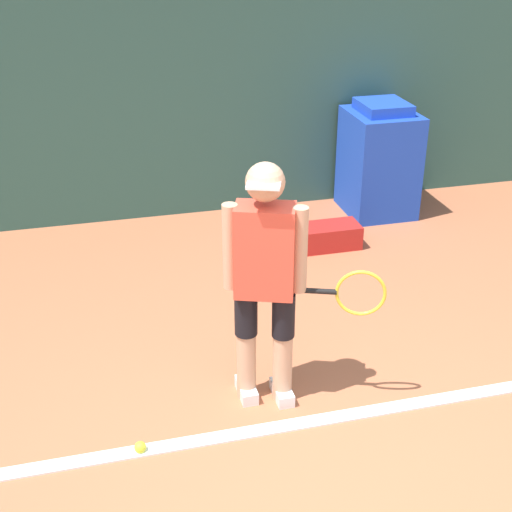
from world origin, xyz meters
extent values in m
cube|color=#2D564C|center=(0.00, 4.10, 1.51)|extent=(24.00, 0.10, 3.01)
cube|color=white|center=(0.00, 0.73, 0.01)|extent=(21.60, 0.10, 0.01)
cylinder|color=tan|center=(-0.21, 1.08, 0.23)|extent=(0.12, 0.12, 0.46)
cylinder|color=black|center=(-0.21, 1.08, 0.60)|extent=(0.14, 0.14, 0.28)
cube|color=white|center=(-0.21, 1.08, 0.04)|extent=(0.10, 0.24, 0.08)
cylinder|color=tan|center=(0.00, 1.00, 0.23)|extent=(0.12, 0.12, 0.46)
cylinder|color=black|center=(0.00, 1.00, 0.60)|extent=(0.14, 0.14, 0.28)
cube|color=white|center=(0.00, 1.00, 0.04)|extent=(0.10, 0.24, 0.08)
cube|color=#E54C38|center=(-0.11, 1.04, 1.02)|extent=(0.39, 0.31, 0.55)
sphere|color=tan|center=(-0.11, 1.04, 1.44)|extent=(0.22, 0.22, 0.22)
cube|color=white|center=(-0.14, 0.95, 1.46)|extent=(0.21, 0.18, 0.02)
cylinder|color=tan|center=(-0.29, 1.11, 1.04)|extent=(0.09, 0.09, 0.52)
cylinder|color=tan|center=(0.08, 0.97, 1.04)|extent=(0.09, 0.09, 0.52)
cylinder|color=black|center=(0.18, 0.93, 0.78)|extent=(0.22, 0.11, 0.03)
torus|color=yellow|center=(0.41, 0.85, 0.78)|extent=(0.28, 0.12, 0.30)
sphere|color=#D1E533|center=(-0.91, 0.73, 0.03)|extent=(0.07, 0.07, 0.07)
cube|color=blue|center=(1.74, 3.65, 0.50)|extent=(0.62, 0.70, 1.00)
cube|color=blue|center=(1.74, 3.65, 1.05)|extent=(0.44, 0.49, 0.10)
cube|color=#B2231E|center=(0.94, 2.97, 0.11)|extent=(0.69, 0.28, 0.21)
camera|label=1|loc=(-1.05, -2.44, 2.81)|focal=50.00mm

